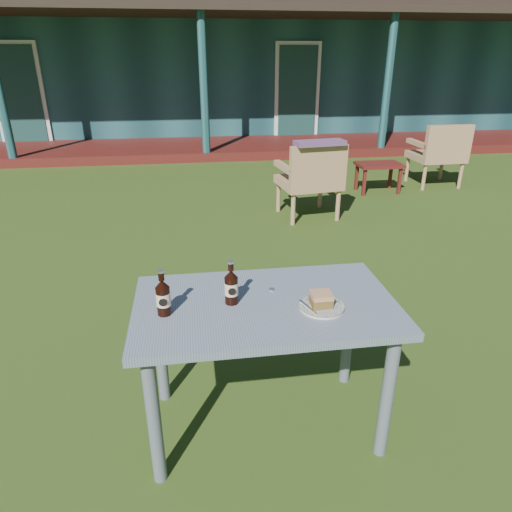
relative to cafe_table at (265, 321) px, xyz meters
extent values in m
plane|color=#334916|center=(0.00, 1.60, -0.62)|extent=(80.00, 80.00, 0.00)
cube|color=#1C474B|center=(0.00, 11.10, 0.68)|extent=(15.00, 6.00, 2.60)
cube|color=black|center=(0.00, 11.10, 2.13)|extent=(15.80, 6.80, 0.30)
cube|color=#4F1713|center=(0.00, 7.20, -0.54)|extent=(15.00, 1.80, 0.16)
cube|color=black|center=(0.00, 7.20, 1.83)|extent=(15.40, 2.00, 0.12)
cylinder|color=#1C474B|center=(0.00, 6.40, 0.61)|extent=(0.14, 0.14, 2.45)
cylinder|color=#1C474B|center=(3.25, 6.40, 0.61)|extent=(0.14, 0.14, 2.45)
cube|color=white|center=(-3.50, 8.08, 0.38)|extent=(0.95, 0.06, 2.00)
cube|color=#193D38|center=(-3.50, 8.05, 0.38)|extent=(0.80, 0.04, 1.85)
cube|color=white|center=(2.00, 8.08, 0.38)|extent=(0.95, 0.06, 2.00)
cube|color=#193D38|center=(2.00, 8.05, 0.38)|extent=(0.80, 0.04, 1.85)
cube|color=slate|center=(0.00, 0.00, 0.08)|extent=(1.20, 0.70, 0.04)
cylinder|color=slate|center=(-0.52, -0.27, -0.28)|extent=(0.06, 0.06, 0.68)
cylinder|color=slate|center=(0.52, -0.27, -0.28)|extent=(0.06, 0.06, 0.68)
cylinder|color=slate|center=(-0.52, 0.27, -0.28)|extent=(0.06, 0.06, 0.68)
cylinder|color=slate|center=(0.52, 0.27, -0.28)|extent=(0.06, 0.06, 0.68)
cylinder|color=silver|center=(0.24, -0.09, 0.11)|extent=(0.20, 0.20, 0.01)
cylinder|color=olive|center=(0.24, -0.09, 0.11)|extent=(0.20, 0.20, 0.00)
cube|color=brown|center=(0.24, -0.09, 0.14)|extent=(0.09, 0.08, 0.04)
cube|color=tan|center=(0.24, -0.09, 0.17)|extent=(0.09, 0.09, 0.02)
cube|color=silver|center=(0.18, -0.10, 0.12)|extent=(0.06, 0.14, 0.00)
cylinder|color=black|center=(-0.15, 0.02, 0.17)|extent=(0.06, 0.06, 0.13)
cone|color=black|center=(-0.15, 0.02, 0.25)|extent=(0.06, 0.06, 0.04)
cylinder|color=black|center=(-0.15, 0.02, 0.28)|extent=(0.03, 0.03, 0.04)
cylinder|color=silver|center=(-0.15, 0.02, 0.31)|extent=(0.03, 0.03, 0.01)
cylinder|color=beige|center=(-0.15, 0.02, 0.18)|extent=(0.06, 0.06, 0.06)
cylinder|color=black|center=(-0.15, -0.01, 0.18)|extent=(0.04, 0.00, 0.04)
cylinder|color=black|center=(-0.45, -0.04, 0.17)|extent=(0.06, 0.06, 0.13)
cone|color=black|center=(-0.45, -0.04, 0.25)|extent=(0.06, 0.06, 0.04)
cylinder|color=black|center=(-0.45, -0.04, 0.28)|extent=(0.03, 0.03, 0.04)
cylinder|color=silver|center=(-0.45, -0.04, 0.31)|extent=(0.03, 0.03, 0.01)
cylinder|color=beige|center=(-0.45, -0.04, 0.18)|extent=(0.06, 0.06, 0.06)
cylinder|color=black|center=(-0.45, -0.07, 0.18)|extent=(0.04, 0.00, 0.04)
cylinder|color=silver|center=(0.05, 0.11, 0.11)|extent=(0.03, 0.03, 0.01)
cube|color=tan|center=(1.03, 3.22, -0.21)|extent=(0.72, 0.69, 0.09)
cube|color=tan|center=(1.07, 2.96, 0.04)|extent=(0.65, 0.17, 0.42)
cube|color=tan|center=(1.32, 3.28, -0.03)|extent=(0.15, 0.57, 0.06)
cube|color=tan|center=(0.75, 3.20, -0.03)|extent=(0.15, 0.57, 0.06)
cylinder|color=tan|center=(1.27, 3.50, -0.44)|extent=(0.05, 0.05, 0.36)
cylinder|color=tan|center=(0.73, 3.43, -0.44)|extent=(0.05, 0.05, 0.36)
cylinder|color=tan|center=(1.34, 3.00, -0.44)|extent=(0.05, 0.05, 0.36)
cylinder|color=tan|center=(0.80, 2.93, -0.44)|extent=(0.05, 0.05, 0.36)
cube|color=tan|center=(3.20, 4.33, -0.21)|extent=(0.67, 0.63, 0.09)
cube|color=tan|center=(3.21, 4.07, 0.05)|extent=(0.66, 0.09, 0.43)
cube|color=tan|center=(3.49, 4.36, -0.02)|extent=(0.08, 0.58, 0.06)
cube|color=tan|center=(2.91, 4.35, -0.02)|extent=(0.08, 0.58, 0.06)
cylinder|color=tan|center=(3.47, 4.59, -0.44)|extent=(0.05, 0.05, 0.36)
cylinder|color=tan|center=(2.92, 4.58, -0.44)|extent=(0.05, 0.05, 0.36)
cylinder|color=tan|center=(3.48, 4.08, -0.44)|extent=(0.05, 0.05, 0.36)
cylinder|color=tan|center=(2.93, 4.07, -0.44)|extent=(0.05, 0.05, 0.36)
cube|color=#634067|center=(1.07, 2.96, 0.28)|extent=(0.57, 0.27, 0.05)
cube|color=#4F1713|center=(2.25, 4.08, -0.24)|extent=(0.60, 0.40, 0.04)
cube|color=#4F1713|center=(2.00, 3.93, -0.44)|extent=(0.04, 0.04, 0.36)
cube|color=#4F1713|center=(2.50, 3.93, -0.44)|extent=(0.04, 0.04, 0.36)
cube|color=#4F1713|center=(2.00, 4.23, -0.44)|extent=(0.04, 0.04, 0.36)
cube|color=#4F1713|center=(2.50, 4.23, -0.44)|extent=(0.04, 0.04, 0.36)
camera|label=1|loc=(-0.31, -1.80, 1.14)|focal=32.00mm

